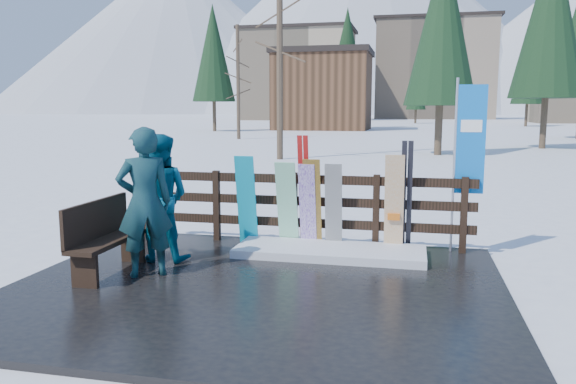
% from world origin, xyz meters
% --- Properties ---
extents(ground, '(700.00, 700.00, 0.00)m').
position_xyz_m(ground, '(0.00, 0.00, 0.00)').
color(ground, white).
rests_on(ground, ground).
extents(deck, '(6.00, 5.00, 0.08)m').
position_xyz_m(deck, '(0.00, 0.00, 0.04)').
color(deck, black).
rests_on(deck, ground).
extents(fence, '(5.60, 0.10, 1.15)m').
position_xyz_m(fence, '(0.00, 2.20, 0.74)').
color(fence, black).
rests_on(fence, deck).
extents(snow_patch, '(2.78, 1.00, 0.12)m').
position_xyz_m(snow_patch, '(0.67, 1.60, 0.14)').
color(snow_patch, white).
rests_on(snow_patch, deck).
extents(bench, '(0.41, 1.50, 0.97)m').
position_xyz_m(bench, '(-2.07, 0.05, 0.60)').
color(bench, black).
rests_on(bench, deck).
extents(snowboard_0, '(0.30, 0.30, 1.43)m').
position_xyz_m(snowboard_0, '(-0.72, 1.98, 0.80)').
color(snowboard_0, '#0A9CB9').
rests_on(snowboard_0, deck).
extents(snowboard_1, '(0.31, 0.38, 1.35)m').
position_xyz_m(snowboard_1, '(-0.06, 1.98, 0.76)').
color(snowboard_1, white).
rests_on(snowboard_1, deck).
extents(snowboard_2, '(0.26, 0.32, 1.40)m').
position_xyz_m(snowboard_2, '(0.34, 1.98, 0.78)').
color(snowboard_2, gold).
rests_on(snowboard_2, deck).
extents(snowboard_3, '(0.25, 0.31, 1.33)m').
position_xyz_m(snowboard_3, '(0.26, 1.98, 0.74)').
color(snowboard_3, white).
rests_on(snowboard_3, deck).
extents(snowboard_4, '(0.26, 0.19, 1.33)m').
position_xyz_m(snowboard_4, '(0.67, 1.98, 0.75)').
color(snowboard_4, black).
rests_on(snowboard_4, deck).
extents(snowboard_5, '(0.28, 0.22, 1.48)m').
position_xyz_m(snowboard_5, '(1.58, 1.98, 0.82)').
color(snowboard_5, silver).
rests_on(snowboard_5, deck).
extents(ski_pair_a, '(0.16, 0.34, 1.76)m').
position_xyz_m(ski_pair_a, '(0.20, 2.05, 0.96)').
color(ski_pair_a, '#B01715').
rests_on(ski_pair_a, deck).
extents(ski_pair_b, '(0.17, 0.32, 1.69)m').
position_xyz_m(ski_pair_b, '(1.75, 2.05, 0.93)').
color(ski_pair_b, black).
rests_on(ski_pair_b, deck).
extents(rental_flag, '(0.45, 0.04, 2.60)m').
position_xyz_m(rental_flag, '(2.60, 2.25, 1.69)').
color(rental_flag, silver).
rests_on(rental_flag, deck).
extents(person_front, '(0.84, 0.77, 1.93)m').
position_xyz_m(person_front, '(-1.50, 0.09, 1.04)').
color(person_front, '#1B554A').
rests_on(person_front, deck).
extents(person_back, '(0.91, 0.72, 1.80)m').
position_xyz_m(person_back, '(-1.66, 0.84, 0.98)').
color(person_back, '#09516E').
rests_on(person_back, deck).
extents(resort_buildings, '(73.00, 87.60, 22.60)m').
position_xyz_m(resort_buildings, '(1.03, 115.41, 9.81)').
color(resort_buildings, tan).
rests_on(resort_buildings, ground).
extents(trees, '(42.30, 68.69, 13.15)m').
position_xyz_m(trees, '(2.42, 49.80, 5.90)').
color(trees, '#382B1E').
rests_on(trees, ground).
extents(mountains, '(520.00, 260.00, 120.00)m').
position_xyz_m(mountains, '(-10.50, 328.41, 50.20)').
color(mountains, white).
rests_on(mountains, ground).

